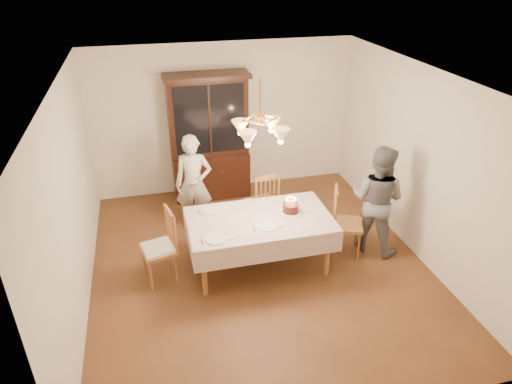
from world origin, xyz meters
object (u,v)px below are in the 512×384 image
object	(u,v)px
dining_table	(260,223)
china_hutch	(209,139)
chair_far_side	(262,204)
birthday_cake	(291,208)
elderly_woman	(194,184)

from	to	relation	value
dining_table	china_hutch	size ratio (longest dim) A/B	0.88
chair_far_side	birthday_cake	world-z (taller)	chair_far_side
elderly_woman	birthday_cake	xyz separation A→B (m)	(1.16, -1.15, 0.06)
dining_table	birthday_cake	size ratio (longest dim) A/B	6.33
dining_table	birthday_cake	bearing A→B (deg)	6.74
dining_table	china_hutch	xyz separation A→B (m)	(-0.30, 2.25, 0.36)
dining_table	birthday_cake	xyz separation A→B (m)	(0.44, 0.05, 0.14)
dining_table	chair_far_side	distance (m)	0.99
dining_table	birthday_cake	world-z (taller)	birthday_cake
china_hutch	chair_far_side	size ratio (longest dim) A/B	2.16
elderly_woman	chair_far_side	bearing A→B (deg)	-4.70
china_hutch	chair_far_side	xyz separation A→B (m)	(0.58, -1.34, -0.60)
chair_far_side	birthday_cake	bearing A→B (deg)	-79.07
dining_table	china_hutch	bearing A→B (deg)	97.67
dining_table	chair_far_side	size ratio (longest dim) A/B	1.90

